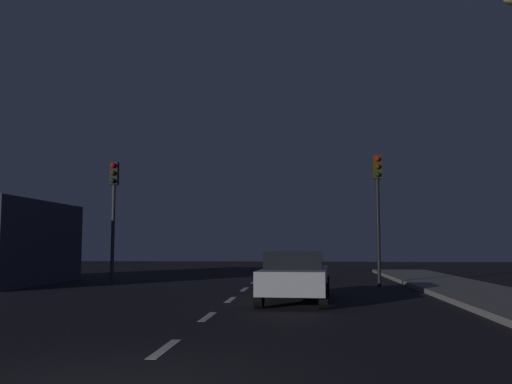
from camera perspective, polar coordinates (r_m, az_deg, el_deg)
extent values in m
plane|color=black|center=(13.17, -4.48, -12.21)|extent=(80.00, 80.00, 0.00)
cube|color=silver|center=(8.90, -9.27, -15.45)|extent=(0.16, 1.60, 0.01)
cube|color=silver|center=(12.58, -4.93, -12.51)|extent=(0.16, 1.60, 0.01)
cube|color=silver|center=(16.32, -2.61, -10.89)|extent=(0.16, 1.60, 0.01)
cube|color=silver|center=(20.08, -1.17, -9.86)|extent=(0.16, 1.60, 0.01)
cube|color=silver|center=(23.85, -0.19, -9.15)|extent=(0.16, 1.60, 0.01)
cylinder|color=#2D2D30|center=(22.75, -14.34, -3.08)|extent=(0.14, 0.14, 4.83)
cube|color=black|center=(22.91, -14.23, 1.84)|extent=(0.32, 0.24, 0.90)
sphere|color=red|center=(22.79, -14.34, 2.63)|extent=(0.20, 0.20, 0.20)
sphere|color=#3F2D0C|center=(22.76, -14.36, 1.89)|extent=(0.20, 0.20, 0.20)
sphere|color=#0C3319|center=(22.72, -14.38, 1.13)|extent=(0.20, 0.20, 0.20)
cylinder|color=black|center=(21.66, 12.32, -2.84)|extent=(0.14, 0.14, 4.97)
cube|color=#382D0C|center=(21.84, 12.22, 2.50)|extent=(0.32, 0.24, 0.90)
sphere|color=red|center=(21.73, 12.25, 3.34)|extent=(0.20, 0.20, 0.20)
sphere|color=#3F2D0C|center=(21.68, 12.27, 2.56)|extent=(0.20, 0.20, 0.20)
sphere|color=#0C3319|center=(21.64, 12.29, 1.77)|extent=(0.20, 0.20, 0.20)
cube|color=silver|center=(15.68, 4.05, -8.84)|extent=(1.95, 4.55, 0.60)
cube|color=black|center=(15.44, 3.98, -6.91)|extent=(1.61, 2.09, 0.47)
cylinder|color=black|center=(17.45, 1.80, -9.49)|extent=(0.25, 0.65, 0.64)
cylinder|color=black|center=(17.35, 7.10, -9.48)|extent=(0.25, 0.65, 0.64)
cylinder|color=black|center=(14.11, 0.30, -10.46)|extent=(0.25, 0.65, 0.64)
cylinder|color=black|center=(13.99, 6.88, -10.47)|extent=(0.25, 0.65, 0.64)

